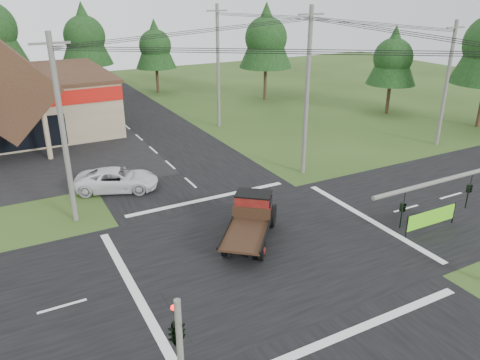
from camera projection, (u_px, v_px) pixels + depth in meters
ground at (265, 249)px, 24.09m from camera, size 120.00×120.00×0.00m
road_ns at (265, 249)px, 24.09m from camera, size 12.00×120.00×0.02m
road_ew at (265, 249)px, 24.09m from camera, size 120.00×12.00×0.02m
traffic_signal_corner at (176, 322)px, 13.50m from camera, size 0.53×2.48×4.40m
utility_pole_nw at (63, 130)px, 25.07m from camera, size 2.00×0.30×10.50m
utility_pole_ne at (307, 92)px, 31.87m from camera, size 2.00×0.30×11.50m
utility_pole_far at (446, 83)px, 38.23m from camera, size 2.00×0.30×10.20m
utility_pole_n at (218, 66)px, 43.34m from camera, size 2.00×0.30×11.20m
tree_row_d at (84, 34)px, 55.52m from camera, size 6.16×6.16×11.11m
tree_row_e at (155, 44)px, 57.90m from camera, size 5.04×5.04×9.09m
tree_side_ne at (266, 36)px, 53.60m from camera, size 6.16×6.16×11.11m
tree_side_e_near at (393, 56)px, 47.83m from camera, size 5.04×5.04×9.09m
antique_flatbed_truck at (250, 221)px, 24.38m from camera, size 5.25×5.70×2.35m
roadside_banner at (431, 220)px, 25.74m from camera, size 3.72×0.14×1.27m
white_pickup at (117, 180)px, 30.87m from camera, size 5.86×4.30×1.48m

